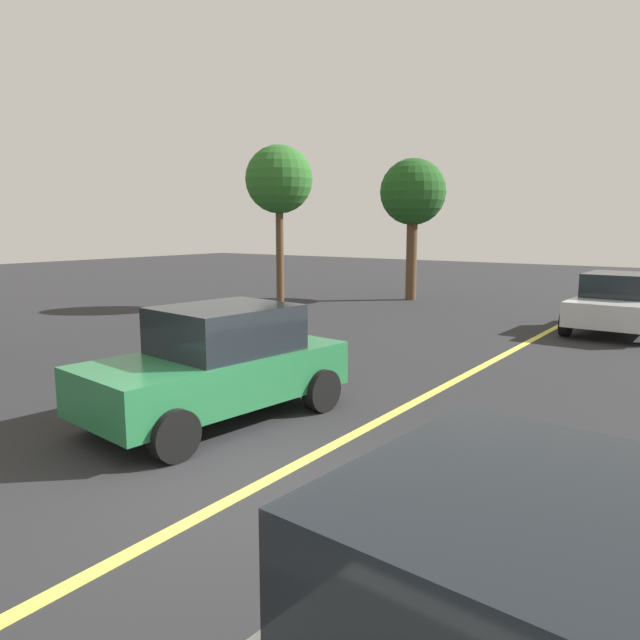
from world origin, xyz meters
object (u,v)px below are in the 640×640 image
car_silver_approaching (618,303)px  tree_left_verge (413,194)px  car_green_near_curb (219,364)px  car_white_behind_van (530,635)px  tree_right_verge (279,181)px

car_silver_approaching → tree_left_verge: (3.12, 7.54, 3.12)m
car_green_near_curb → car_white_behind_van: bearing=-121.1°
car_white_behind_van → tree_right_verge: size_ratio=0.73×
car_green_near_curb → tree_right_verge: tree_right_verge is taller
car_green_near_curb → tree_left_verge: (14.19, 4.15, 3.09)m
tree_right_verge → tree_left_verge: bearing=-29.7°
car_silver_approaching → tree_left_verge: 8.74m
car_silver_approaching → car_green_near_curb: bearing=163.0°
car_silver_approaching → car_white_behind_van: size_ratio=0.99×
car_silver_approaching → car_white_behind_van: 14.38m
car_silver_approaching → tree_right_verge: tree_right_verge is taller
car_green_near_curb → car_white_behind_van: car_green_near_curb is taller
car_white_behind_van → tree_left_verge: bearing=28.5°
car_green_near_curb → car_silver_approaching: bearing=-17.0°
car_white_behind_van → tree_right_verge: tree_right_verge is taller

